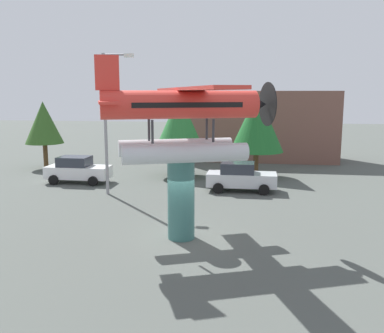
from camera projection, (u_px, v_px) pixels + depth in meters
The scene contains 10 objects.
ground_plane at pixel (181, 238), 17.56m from camera, with size 140.00×140.00×0.00m, color #4C514C.
display_pedestal at pixel (181, 199), 17.27m from camera, with size 1.10×1.10×3.32m, color #386B66.
floatplane_monument at pixel (184, 117), 16.73m from camera, with size 7.19×10.07×4.00m.
car_near_white at pixel (78, 170), 28.26m from camera, with size 4.20×2.02×1.76m.
car_mid_silver at pixel (241, 177), 25.84m from camera, with size 4.20×2.02×1.76m.
streetlight_primary at pixel (108, 114), 24.38m from camera, with size 1.84×0.28×8.14m.
storefront_building at pixel (254, 125), 38.06m from camera, with size 14.30×5.01×6.10m, color brown.
tree_west at pixel (44, 123), 33.43m from camera, with size 2.98×2.98×5.28m.
tree_east at pixel (179, 124), 29.89m from camera, with size 3.82×3.82×5.87m.
tree_center_back at pixel (257, 122), 29.75m from camera, with size 3.78×3.78×6.02m.
Camera 1 is at (2.94, -16.54, 5.92)m, focal length 39.67 mm.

